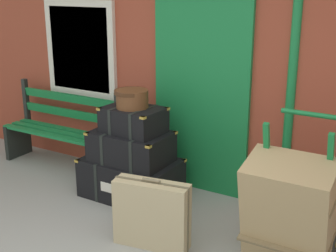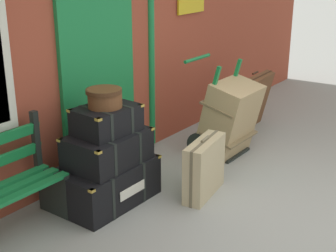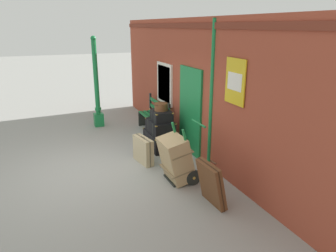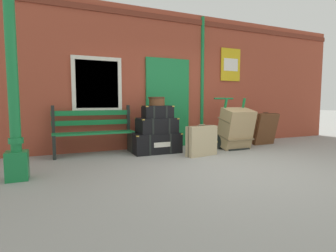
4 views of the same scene
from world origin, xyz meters
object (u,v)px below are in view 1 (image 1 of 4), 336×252
steamer_trunk_base (131,178)px  round_hatbox (132,98)px  steamer_trunk_top (133,120)px  suitcase_tan (152,214)px  platform_bench (63,132)px  porters_trolley (294,225)px  steamer_trunk_middle (131,147)px  large_brown_trunk (290,211)px

steamer_trunk_base → round_hatbox: bearing=-4.9°
steamer_trunk_top → suitcase_tan: steamer_trunk_top is taller
steamer_trunk_top → steamer_trunk_base: bearing=176.5°
steamer_trunk_base → suitcase_tan: size_ratio=1.48×
platform_bench → steamer_trunk_base: size_ratio=1.57×
platform_bench → porters_trolley: (3.05, -0.49, -0.18)m
steamer_trunk_top → round_hatbox: 0.24m
steamer_trunk_middle → round_hatbox: 0.53m
steamer_trunk_base → round_hatbox: (0.04, -0.00, 0.90)m
platform_bench → porters_trolley: bearing=-9.2°
steamer_trunk_middle → round_hatbox: bearing=61.0°
platform_bench → large_brown_trunk: platform_bench is taller
porters_trolley → steamer_trunk_top: bearing=173.5°
steamer_trunk_top → round_hatbox: size_ratio=1.84×
steamer_trunk_middle → large_brown_trunk: bearing=-11.4°
round_hatbox → large_brown_trunk: (1.78, -0.38, -0.63)m
steamer_trunk_top → suitcase_tan: (0.67, -0.71, -0.57)m
round_hatbox → steamer_trunk_middle: bearing=-119.0°
steamer_trunk_middle → round_hatbox: (0.01, 0.02, 0.53)m
porters_trolley → suitcase_tan: (-1.10, -0.51, 0.03)m
steamer_trunk_base → steamer_trunk_top: bearing=-3.5°
steamer_trunk_top → porters_trolley: porters_trolley is taller
steamer_trunk_middle → porters_trolley: porters_trolley is taller
steamer_trunk_base → steamer_trunk_middle: (0.03, -0.02, 0.37)m
platform_bench → steamer_trunk_middle: bearing=-13.8°
steamer_trunk_base → steamer_trunk_middle: 0.37m
steamer_trunk_top → large_brown_trunk: bearing=-12.1°
platform_bench → steamer_trunk_top: 1.38m
round_hatbox → porters_trolley: 1.98m
steamer_trunk_top → suitcase_tan: 1.13m
steamer_trunk_base → large_brown_trunk: size_ratio=1.06×
large_brown_trunk → suitcase_tan: large_brown_trunk is taller
platform_bench → round_hatbox: (1.27, -0.29, 0.66)m
steamer_trunk_top → round_hatbox: bearing=-179.2°
steamer_trunk_top → large_brown_trunk: steamer_trunk_top is taller
steamer_trunk_base → suitcase_tan: bearing=-44.7°
steamer_trunk_base → steamer_trunk_top: steamer_trunk_top is taller
round_hatbox → suitcase_tan: 1.27m
steamer_trunk_base → steamer_trunk_middle: bearing=-39.1°
steamer_trunk_top → porters_trolley: (1.77, -0.20, -0.60)m
suitcase_tan → large_brown_trunk: bearing=16.7°
large_brown_trunk → suitcase_tan: 1.16m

